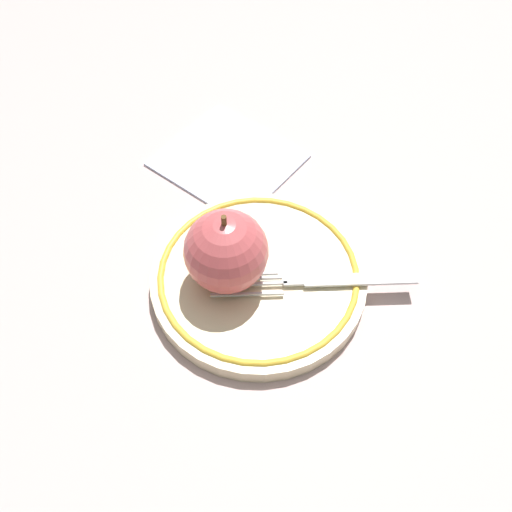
{
  "coord_description": "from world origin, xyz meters",
  "views": [
    {
      "loc": [
        -0.23,
        0.16,
        0.44
      ],
      "look_at": [
        0.0,
        -0.01,
        0.04
      ],
      "focal_mm": 40.0,
      "sensor_mm": 36.0,
      "label": 1
    }
  ],
  "objects": [
    {
      "name": "napkin_folded",
      "position": [
        0.15,
        -0.08,
        0.0
      ],
      "size": [
        0.16,
        0.15,
        0.01
      ],
      "primitive_type": "cube",
      "rotation": [
        0.0,
        0.0,
        0.26
      ],
      "color": "silver",
      "rests_on": "ground_plane"
    },
    {
      "name": "fork",
      "position": [
        -0.04,
        -0.05,
        0.02
      ],
      "size": [
        0.12,
        0.16,
        0.0
      ],
      "rotation": [
        0.0,
        0.0,
        0.96
      ],
      "color": "silver",
      "rests_on": "plate"
    },
    {
      "name": "ground_plane",
      "position": [
        0.0,
        0.0,
        0.0
      ],
      "size": [
        2.0,
        2.0,
        0.0
      ],
      "primitive_type": "plane",
      "color": "#BB9E9C"
    },
    {
      "name": "apple_red_whole",
      "position": [
        0.01,
        0.01,
        0.06
      ],
      "size": [
        0.07,
        0.07,
        0.08
      ],
      "color": "#BC4C50",
      "rests_on": "plate"
    },
    {
      "name": "plate",
      "position": [
        0.0,
        -0.01,
        0.01
      ],
      "size": [
        0.2,
        0.2,
        0.02
      ],
      "color": "beige",
      "rests_on": "ground_plane"
    }
  ]
}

